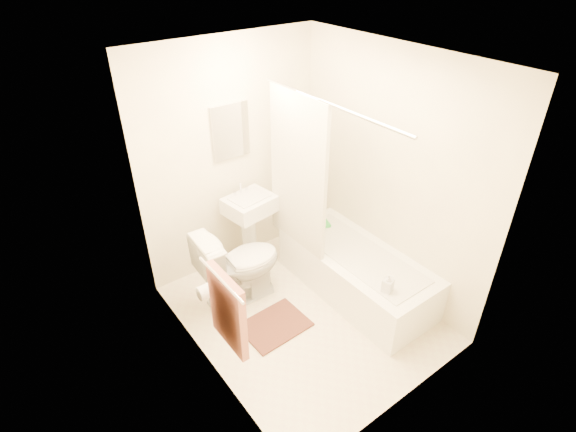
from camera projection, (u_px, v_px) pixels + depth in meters
floor at (303, 314)px, 4.36m from camera, size 2.40×2.40×0.00m
ceiling at (310, 59)px, 3.07m from camera, size 2.40×2.40×0.00m
wall_back at (232, 159)px, 4.53m from camera, size 2.00×0.02×2.40m
wall_left at (197, 252)px, 3.21m from camera, size 0.02×2.40×2.40m
wall_right at (389, 175)px, 4.22m from camera, size 0.02×2.40×2.40m
mirror at (231, 131)px, 4.35m from camera, size 0.40×0.03×0.55m
curtain_rod at (330, 104)px, 3.50m from camera, size 0.03×1.70×0.03m
shower_curtain at (298, 174)px, 4.19m from camera, size 0.04×0.80×1.55m
towel_bar at (221, 279)px, 3.12m from camera, size 0.02×0.60×0.02m
towel at (228, 311)px, 3.30m from camera, size 0.06×0.45×0.66m
toilet_paper at (205, 292)px, 3.60m from camera, size 0.11×0.12×0.12m
toilet at (239, 265)px, 4.35m from camera, size 0.85×0.50×0.82m
sink at (250, 229)px, 4.76m from camera, size 0.53×0.45×0.94m
bathtub at (356, 272)px, 4.53m from camera, size 0.72×1.65×0.46m
bath_mat at (275, 325)px, 4.22m from camera, size 0.61×0.47×0.02m
soap_bottle at (388, 283)px, 3.90m from camera, size 0.11×0.11×0.19m
scrub_brush at (325, 222)px, 4.85m from camera, size 0.12×0.22×0.04m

